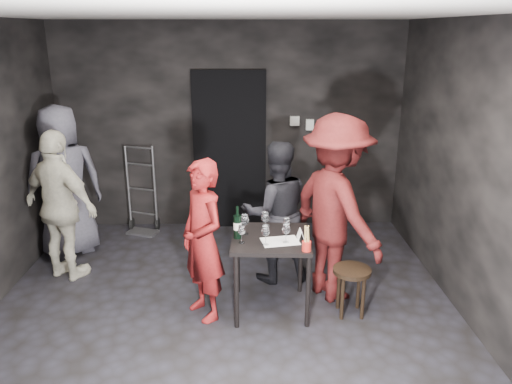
{
  "coord_description": "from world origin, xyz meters",
  "views": [
    {
      "loc": [
        0.22,
        -3.99,
        2.59
      ],
      "look_at": [
        0.3,
        0.25,
        1.2
      ],
      "focal_mm": 35.0,
      "sensor_mm": 36.0,
      "label": 1
    }
  ],
  "objects_px": {
    "hand_truck": "(143,216)",
    "bystander_cream": "(60,200)",
    "tasting_table": "(271,247)",
    "woman_black": "(276,211)",
    "breadstick_cup": "(307,239)",
    "man_maroon": "(337,188)",
    "bystander_grey": "(62,167)",
    "wine_bottle": "(237,226)",
    "stool": "(352,278)",
    "server_red": "(203,240)"
  },
  "relations": [
    {
      "from": "tasting_table",
      "to": "woman_black",
      "type": "relative_size",
      "value": 0.49
    },
    {
      "from": "tasting_table",
      "to": "stool",
      "type": "xyz_separation_m",
      "value": [
        0.75,
        -0.11,
        -0.27
      ]
    },
    {
      "from": "hand_truck",
      "to": "tasting_table",
      "type": "height_order",
      "value": "hand_truck"
    },
    {
      "from": "stool",
      "to": "server_red",
      "type": "xyz_separation_m",
      "value": [
        -1.38,
        0.01,
        0.39
      ]
    },
    {
      "from": "wine_bottle",
      "to": "bystander_cream",
      "type": "bearing_deg",
      "value": 158.91
    },
    {
      "from": "breadstick_cup",
      "to": "wine_bottle",
      "type": "bearing_deg",
      "value": 153.98
    },
    {
      "from": "hand_truck",
      "to": "server_red",
      "type": "relative_size",
      "value": 0.76
    },
    {
      "from": "hand_truck",
      "to": "bystander_grey",
      "type": "distance_m",
      "value": 1.31
    },
    {
      "from": "hand_truck",
      "to": "tasting_table",
      "type": "xyz_separation_m",
      "value": [
        1.61,
        -1.98,
        0.44
      ]
    },
    {
      "from": "woman_black",
      "to": "breadstick_cup",
      "type": "height_order",
      "value": "woman_black"
    },
    {
      "from": "bystander_grey",
      "to": "wine_bottle",
      "type": "distance_m",
      "value": 2.44
    },
    {
      "from": "tasting_table",
      "to": "man_maroon",
      "type": "relative_size",
      "value": 0.33
    },
    {
      "from": "stool",
      "to": "server_red",
      "type": "relative_size",
      "value": 0.31
    },
    {
      "from": "hand_truck",
      "to": "bystander_cream",
      "type": "relative_size",
      "value": 0.66
    },
    {
      "from": "hand_truck",
      "to": "bystander_grey",
      "type": "relative_size",
      "value": 0.54
    },
    {
      "from": "woman_black",
      "to": "breadstick_cup",
      "type": "bearing_deg",
      "value": 93.16
    },
    {
      "from": "woman_black",
      "to": "man_maroon",
      "type": "distance_m",
      "value": 0.77
    },
    {
      "from": "server_red",
      "to": "breadstick_cup",
      "type": "xyz_separation_m",
      "value": [
        0.92,
        -0.21,
        0.09
      ]
    },
    {
      "from": "bystander_grey",
      "to": "wine_bottle",
      "type": "bearing_deg",
      "value": 115.45
    },
    {
      "from": "man_maroon",
      "to": "breadstick_cup",
      "type": "height_order",
      "value": "man_maroon"
    },
    {
      "from": "hand_truck",
      "to": "wine_bottle",
      "type": "bearing_deg",
      "value": -37.24
    },
    {
      "from": "tasting_table",
      "to": "bystander_cream",
      "type": "bearing_deg",
      "value": 162.06
    },
    {
      "from": "server_red",
      "to": "woman_black",
      "type": "distance_m",
      "value": 1.01
    },
    {
      "from": "hand_truck",
      "to": "tasting_table",
      "type": "relative_size",
      "value": 1.55
    },
    {
      "from": "man_maroon",
      "to": "woman_black",
      "type": "bearing_deg",
      "value": 27.6
    },
    {
      "from": "bystander_grey",
      "to": "breadstick_cup",
      "type": "height_order",
      "value": "bystander_grey"
    },
    {
      "from": "man_maroon",
      "to": "wine_bottle",
      "type": "height_order",
      "value": "man_maroon"
    },
    {
      "from": "server_red",
      "to": "man_maroon",
      "type": "height_order",
      "value": "man_maroon"
    },
    {
      "from": "tasting_table",
      "to": "breadstick_cup",
      "type": "xyz_separation_m",
      "value": [
        0.29,
        -0.31,
        0.21
      ]
    },
    {
      "from": "stool",
      "to": "bystander_grey",
      "type": "relative_size",
      "value": 0.22
    },
    {
      "from": "hand_truck",
      "to": "woman_black",
      "type": "relative_size",
      "value": 0.75
    },
    {
      "from": "stool",
      "to": "woman_black",
      "type": "xyz_separation_m",
      "value": [
        -0.67,
        0.74,
        0.39
      ]
    },
    {
      "from": "bystander_grey",
      "to": "man_maroon",
      "type": "bearing_deg",
      "value": 129.19
    },
    {
      "from": "wine_bottle",
      "to": "tasting_table",
      "type": "bearing_deg",
      "value": 2.82
    },
    {
      "from": "wine_bottle",
      "to": "breadstick_cup",
      "type": "bearing_deg",
      "value": -26.02
    },
    {
      "from": "woman_black",
      "to": "bystander_grey",
      "type": "height_order",
      "value": "bystander_grey"
    },
    {
      "from": "woman_black",
      "to": "bystander_grey",
      "type": "relative_size",
      "value": 0.71
    },
    {
      "from": "man_maroon",
      "to": "bystander_grey",
      "type": "bearing_deg",
      "value": 41.19
    },
    {
      "from": "stool",
      "to": "bystander_cream",
      "type": "bearing_deg",
      "value": 164.42
    },
    {
      "from": "woman_black",
      "to": "bystander_grey",
      "type": "xyz_separation_m",
      "value": [
        -2.43,
        0.69,
        0.31
      ]
    },
    {
      "from": "hand_truck",
      "to": "breadstick_cup",
      "type": "xyz_separation_m",
      "value": [
        1.9,
        -2.29,
        0.65
      ]
    },
    {
      "from": "wine_bottle",
      "to": "stool",
      "type": "bearing_deg",
      "value": -5.19
    },
    {
      "from": "hand_truck",
      "to": "server_red",
      "type": "distance_m",
      "value": 2.37
    },
    {
      "from": "tasting_table",
      "to": "wine_bottle",
      "type": "relative_size",
      "value": 2.44
    },
    {
      "from": "hand_truck",
      "to": "wine_bottle",
      "type": "height_order",
      "value": "hand_truck"
    },
    {
      "from": "hand_truck",
      "to": "bystander_cream",
      "type": "bearing_deg",
      "value": -94.29
    },
    {
      "from": "bystander_cream",
      "to": "breadstick_cup",
      "type": "xyz_separation_m",
      "value": [
        2.47,
        -1.02,
        -0.02
      ]
    },
    {
      "from": "hand_truck",
      "to": "stool",
      "type": "bearing_deg",
      "value": -21.84
    },
    {
      "from": "bystander_cream",
      "to": "wine_bottle",
      "type": "distance_m",
      "value": 2.0
    },
    {
      "from": "server_red",
      "to": "wine_bottle",
      "type": "xyz_separation_m",
      "value": [
        0.31,
        0.08,
        0.1
      ]
    }
  ]
}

